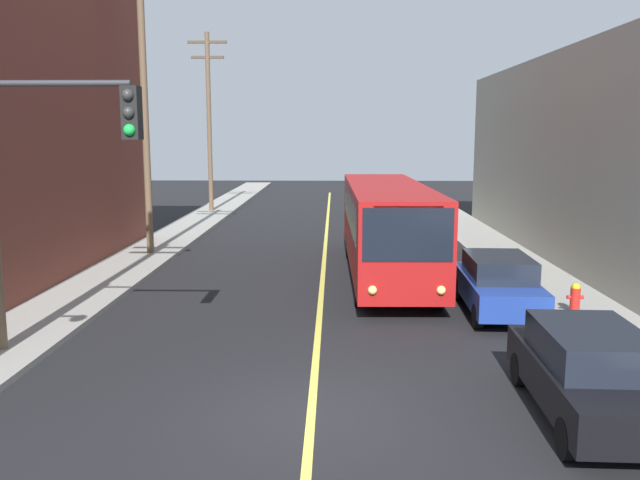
{
  "coord_description": "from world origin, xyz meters",
  "views": [
    {
      "loc": [
        0.4,
        -10.96,
        4.89
      ],
      "look_at": [
        0.0,
        7.02,
        2.0
      ],
      "focal_mm": 36.82,
      "sensor_mm": 36.0,
      "label": 1
    }
  ],
  "objects_px": {
    "city_bus": "(386,224)",
    "parked_car_black": "(589,372)",
    "fire_hydrant": "(575,298)",
    "utility_pole_far": "(209,115)",
    "utility_pole_mid": "(144,93)",
    "traffic_signal_left_corner": "(33,166)",
    "parked_car_blue": "(498,284)"
  },
  "relations": [
    {
      "from": "parked_car_black",
      "to": "traffic_signal_left_corner",
      "type": "bearing_deg",
      "value": 170.94
    },
    {
      "from": "utility_pole_far",
      "to": "utility_pole_mid",
      "type": "bearing_deg",
      "value": -88.8
    },
    {
      "from": "utility_pole_mid",
      "to": "city_bus",
      "type": "bearing_deg",
      "value": -20.64
    },
    {
      "from": "city_bus",
      "to": "utility_pole_far",
      "type": "distance_m",
      "value": 21.33
    },
    {
      "from": "parked_car_black",
      "to": "parked_car_blue",
      "type": "bearing_deg",
      "value": 89.13
    },
    {
      "from": "utility_pole_mid",
      "to": "traffic_signal_left_corner",
      "type": "xyz_separation_m",
      "value": [
        1.68,
        -13.61,
        -2.2
      ]
    },
    {
      "from": "fire_hydrant",
      "to": "parked_car_blue",
      "type": "bearing_deg",
      "value": 164.83
    },
    {
      "from": "city_bus",
      "to": "utility_pole_mid",
      "type": "bearing_deg",
      "value": 159.36
    },
    {
      "from": "utility_pole_mid",
      "to": "fire_hydrant",
      "type": "bearing_deg",
      "value": -32.68
    },
    {
      "from": "utility_pole_mid",
      "to": "utility_pole_far",
      "type": "bearing_deg",
      "value": 91.2
    },
    {
      "from": "parked_car_black",
      "to": "city_bus",
      "type": "bearing_deg",
      "value": 102.53
    },
    {
      "from": "parked_car_blue",
      "to": "fire_hydrant",
      "type": "relative_size",
      "value": 5.31
    },
    {
      "from": "traffic_signal_left_corner",
      "to": "fire_hydrant",
      "type": "height_order",
      "value": "traffic_signal_left_corner"
    },
    {
      "from": "city_bus",
      "to": "fire_hydrant",
      "type": "height_order",
      "value": "city_bus"
    },
    {
      "from": "city_bus",
      "to": "parked_car_blue",
      "type": "bearing_deg",
      "value": -61.12
    },
    {
      "from": "traffic_signal_left_corner",
      "to": "fire_hydrant",
      "type": "distance_m",
      "value": 13.64
    },
    {
      "from": "city_bus",
      "to": "traffic_signal_left_corner",
      "type": "relative_size",
      "value": 2.03
    },
    {
      "from": "parked_car_black",
      "to": "parked_car_blue",
      "type": "height_order",
      "value": "same"
    },
    {
      "from": "city_bus",
      "to": "utility_pole_mid",
      "type": "height_order",
      "value": "utility_pole_mid"
    },
    {
      "from": "parked_car_blue",
      "to": "traffic_signal_left_corner",
      "type": "height_order",
      "value": "traffic_signal_left_corner"
    },
    {
      "from": "city_bus",
      "to": "parked_car_black",
      "type": "distance_m",
      "value": 12.07
    },
    {
      "from": "utility_pole_mid",
      "to": "fire_hydrant",
      "type": "height_order",
      "value": "utility_pole_mid"
    },
    {
      "from": "traffic_signal_left_corner",
      "to": "fire_hydrant",
      "type": "xyz_separation_m",
      "value": [
        12.26,
        4.67,
        -3.72
      ]
    },
    {
      "from": "city_bus",
      "to": "fire_hydrant",
      "type": "relative_size",
      "value": 14.51
    },
    {
      "from": "city_bus",
      "to": "traffic_signal_left_corner",
      "type": "height_order",
      "value": "traffic_signal_left_corner"
    },
    {
      "from": "utility_pole_far",
      "to": "traffic_signal_left_corner",
      "type": "height_order",
      "value": "utility_pole_far"
    },
    {
      "from": "city_bus",
      "to": "fire_hydrant",
      "type": "distance_m",
      "value": 7.27
    },
    {
      "from": "utility_pole_mid",
      "to": "utility_pole_far",
      "type": "height_order",
      "value": "utility_pole_mid"
    },
    {
      "from": "traffic_signal_left_corner",
      "to": "parked_car_blue",
      "type": "bearing_deg",
      "value": 26.7
    },
    {
      "from": "utility_pole_far",
      "to": "fire_hydrant",
      "type": "height_order",
      "value": "utility_pole_far"
    },
    {
      "from": "traffic_signal_left_corner",
      "to": "fire_hydrant",
      "type": "relative_size",
      "value": 7.14
    },
    {
      "from": "fire_hydrant",
      "to": "parked_car_black",
      "type": "bearing_deg",
      "value": -107.95
    }
  ]
}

